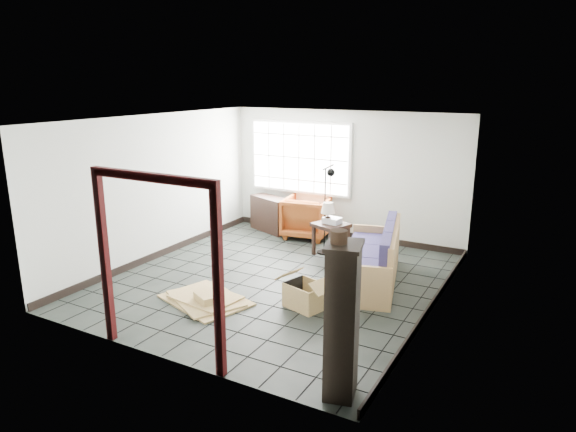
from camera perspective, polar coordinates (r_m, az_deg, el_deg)
The scene contains 15 objects.
ground at distance 8.46m, azimuth -1.24°, elevation -7.14°, with size 5.50×5.50×0.00m, color black.
room_shell at distance 8.01m, azimuth -1.20°, elevation 4.14°, with size 5.02×5.52×2.61m.
window_panel at distance 10.80m, azimuth 1.32°, elevation 6.52°, with size 2.32×0.08×1.52m.
doorway_trim at distance 5.95m, azimuth -14.47°, elevation -3.12°, with size 1.80×0.08×2.20m.
futon_sofa at distance 8.36m, azimuth 9.55°, elevation -5.06°, with size 1.33×2.30×0.96m.
armchair at distance 10.62m, azimuth 2.16°, elevation 0.10°, with size 0.90×0.85×0.93m, color brown.
side_table at distance 9.51m, azimuth 4.79°, elevation -1.45°, with size 0.72×0.72×0.61m.
table_lamp at distance 9.39m, azimuth 4.47°, elevation 0.78°, with size 0.29×0.29×0.40m.
projector at distance 9.48m, azimuth 4.92°, elevation -0.49°, with size 0.34×0.28×0.11m.
floor_lamp at distance 9.38m, azimuth 4.40°, elevation 0.99°, with size 0.46×0.46×1.73m.
console_shelf at distance 11.05m, azimuth -1.97°, elevation 0.21°, with size 1.03×0.69×0.75m.
tall_shelf at distance 5.27m, azimuth 6.03°, elevation -11.45°, with size 0.44×0.52×1.65m.
pot at distance 4.96m, azimuth 5.67°, elevation -2.29°, with size 0.22×0.22×0.13m.
open_box at distance 7.45m, azimuth 1.98°, elevation -8.80°, with size 0.95×0.65×0.49m.
cardboard_pile at distance 7.76m, azimuth -9.10°, elevation -9.04°, with size 1.49×1.26×0.19m.
Camera 1 is at (3.94, -6.78, 3.17)m, focal length 32.00 mm.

